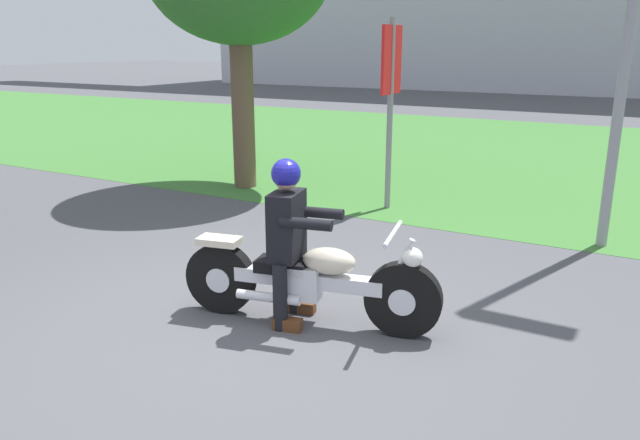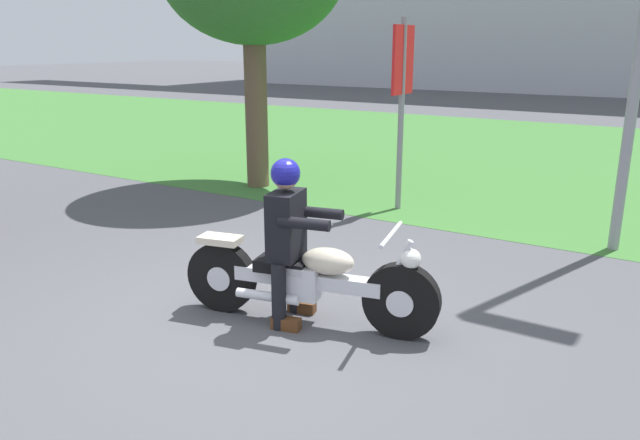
{
  "view_description": "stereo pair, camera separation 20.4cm",
  "coord_description": "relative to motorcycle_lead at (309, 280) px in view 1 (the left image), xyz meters",
  "views": [
    {
      "loc": [
        2.72,
        -3.84,
        2.27
      ],
      "look_at": [
        0.29,
        0.46,
        0.85
      ],
      "focal_mm": 34.69,
      "sensor_mm": 36.0,
      "label": 1
    },
    {
      "loc": [
        2.9,
        -3.73,
        2.27
      ],
      "look_at": [
        0.29,
        0.46,
        0.85
      ],
      "focal_mm": 34.69,
      "sensor_mm": 36.0,
      "label": 2
    }
  ],
  "objects": [
    {
      "name": "ground",
      "position": [
        -0.29,
        -0.26,
        -0.38
      ],
      "size": [
        120.0,
        120.0,
        0.0
      ],
      "primitive_type": "plane",
      "color": "#4C4C51"
    },
    {
      "name": "grass_verge",
      "position": [
        -0.29,
        9.13,
        -0.38
      ],
      "size": [
        60.0,
        12.0,
        0.01
      ],
      "primitive_type": "cube",
      "color": "#3D7533",
      "rests_on": "ground"
    },
    {
      "name": "motorcycle_lead",
      "position": [
        0.0,
        0.0,
        0.0
      ],
      "size": [
        2.18,
        0.78,
        0.87
      ],
      "rotation": [
        0.0,
        0.0,
        0.22
      ],
      "color": "black",
      "rests_on": "ground"
    },
    {
      "name": "rider_lead",
      "position": [
        -0.17,
        -0.03,
        0.43
      ],
      "size": [
        0.61,
        0.54,
        1.39
      ],
      "rotation": [
        0.0,
        0.0,
        0.22
      ],
      "color": "black",
      "rests_on": "ground"
    },
    {
      "name": "sign_banner",
      "position": [
        -0.95,
        3.8,
        1.34
      ],
      "size": [
        0.08,
        0.6,
        2.6
      ],
      "color": "gray",
      "rests_on": "ground"
    }
  ]
}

